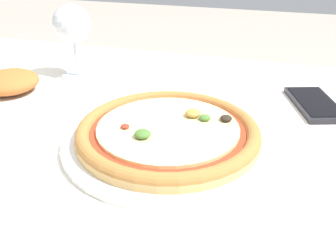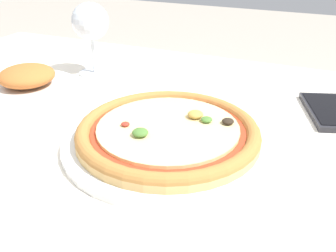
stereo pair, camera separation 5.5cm
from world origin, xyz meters
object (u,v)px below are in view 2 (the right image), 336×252
at_px(pizza_plate, 168,134).
at_px(dining_table, 92,176).
at_px(wine_glass_far_left, 91,24).
at_px(cell_phone, 329,111).
at_px(side_plate, 28,81).

bearing_deg(pizza_plate, dining_table, -177.48).
bearing_deg(wine_glass_far_left, dining_table, -59.87).
distance_m(dining_table, wine_glass_far_left, 0.33).
distance_m(dining_table, pizza_plate, 0.18).
bearing_deg(pizza_plate, cell_phone, 43.47).
bearing_deg(dining_table, wine_glass_far_left, 120.13).
relative_size(pizza_plate, wine_glass_far_left, 2.04).
height_order(dining_table, side_plate, side_plate).
distance_m(cell_phone, side_plate, 0.57).
distance_m(wine_glass_far_left, cell_phone, 0.50).
bearing_deg(wine_glass_far_left, side_plate, -117.53).
relative_size(cell_phone, side_plate, 0.84).
bearing_deg(cell_phone, side_plate, -167.75).
bearing_deg(dining_table, pizza_plate, 2.52).
relative_size(dining_table, pizza_plate, 3.54).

